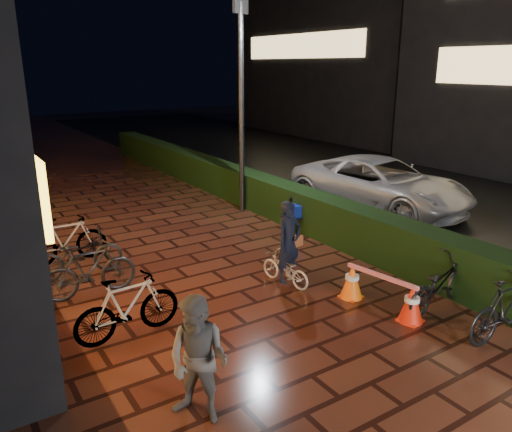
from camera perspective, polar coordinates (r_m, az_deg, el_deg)
ground at (r=7.78m, az=7.01°, el=-14.43°), size 80.00×80.00×0.00m
asphalt_road at (r=17.18m, az=19.61°, el=2.38°), size 11.00×60.00×0.01m
hedge at (r=15.52m, az=-2.42°, el=3.77°), size 0.70×20.00×1.00m
bystander_person at (r=5.99m, az=-6.57°, el=-16.03°), size 0.92×0.97×1.57m
van at (r=14.80m, az=13.99°, el=3.59°), size 3.27×5.62×1.47m
far_buildings at (r=26.20m, az=24.55°, el=20.88°), size 9.08×31.00×14.00m
lamp_post_hedge at (r=13.90m, az=-1.69°, el=13.15°), size 0.54×0.25×5.66m
cyclist at (r=9.40m, az=3.58°, el=-4.42°), size 0.65×1.21×1.66m
traffic_barrier at (r=8.86m, az=14.02°, el=-8.38°), size 0.61×1.58×0.64m
cart_assembly at (r=12.34m, az=4.33°, el=0.40°), size 0.65×0.57×1.04m
parked_bikes_storefront at (r=9.78m, az=-18.74°, el=-5.26°), size 1.80×4.18×1.01m
parked_bikes_hedge at (r=8.85m, az=23.09°, el=-8.22°), size 1.79×1.87×1.01m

